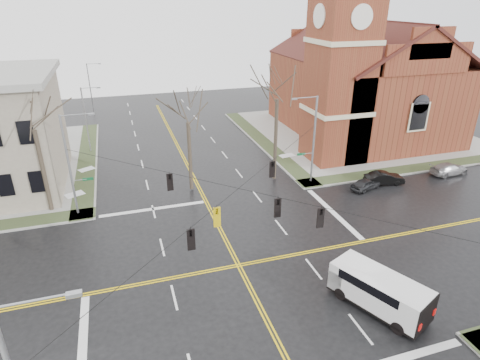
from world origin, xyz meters
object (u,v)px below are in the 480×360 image
object	(u,v)px
parked_car_a	(366,184)
parked_car_b	(384,178)
cargo_van	(376,288)
tree_nw_far	(33,124)
streetlight_north_b	(91,86)
tree_nw_near	(188,118)
signal_pole_nw	(71,163)
signal_pole_ne	(312,138)
streetlight_north_a	(87,117)
parked_car_c	(449,169)
tree_ne	(277,93)
church	(360,73)

from	to	relation	value
parked_car_a	parked_car_b	world-z (taller)	parked_car_b
cargo_van	tree_nw_far	world-z (taller)	tree_nw_far
streetlight_north_b	tree_nw_near	world-z (taller)	tree_nw_near
signal_pole_nw	parked_car_a	world-z (taller)	signal_pole_nw
streetlight_north_b	signal_pole_ne	bearing A→B (deg)	-58.95
streetlight_north_a	parked_car_c	xyz separation A→B (m)	(37.56, -19.12, -3.83)
cargo_van	parked_car_c	distance (m)	25.24
tree_nw_far	streetlight_north_b	bearing A→B (deg)	84.84
parked_car_b	tree_nw_far	size ratio (longest dim) A/B	0.36
signal_pole_ne	tree_ne	xyz separation A→B (m)	(-3.22, 1.84, 4.26)
church	tree_nw_far	bearing A→B (deg)	-162.91
streetlight_north_a	tree_ne	distance (m)	24.28
church	tree_nw_far	size ratio (longest dim) A/B	2.44
church	signal_pole_ne	bearing A→B (deg)	-135.34
tree_ne	tree_nw_near	bearing A→B (deg)	179.42
cargo_van	church	bearing A→B (deg)	35.79
parked_car_b	tree_nw_far	bearing A→B (deg)	92.12
streetlight_north_b	cargo_van	bearing A→B (deg)	-72.16
signal_pole_ne	signal_pole_nw	world-z (taller)	same
cargo_van	tree_ne	bearing A→B (deg)	62.02
church	tree_nw_far	xyz separation A→B (m)	(-38.59, -11.86, -0.26)
streetlight_north_a	tree_nw_near	bearing A→B (deg)	-55.96
streetlight_north_a	tree_nw_near	world-z (taller)	tree_nw_near
church	parked_car_c	distance (m)	17.84
tree_nw_far	parked_car_b	bearing A→B (deg)	-7.18
signal_pole_ne	tree_nw_near	size ratio (longest dim) A/B	0.87
parked_car_a	tree_nw_far	distance (m)	31.12
church	tree_nw_far	world-z (taller)	church
signal_pole_ne	streetlight_north_a	world-z (taller)	signal_pole_ne
tree_nw_far	cargo_van	bearing A→B (deg)	-43.12
streetlight_north_a	tree_ne	size ratio (longest dim) A/B	0.63
parked_car_a	parked_car_b	bearing A→B (deg)	-95.78
tree_nw_far	tree_nw_near	bearing A→B (deg)	2.23
streetlight_north_a	parked_car_b	bearing A→B (deg)	-33.25
tree_ne	cargo_van	bearing A→B (deg)	-93.56
signal_pole_ne	parked_car_c	distance (m)	16.38
church	tree_ne	distance (m)	20.23
tree_ne	tree_nw_far	bearing A→B (deg)	-178.91
signal_pole_nw	cargo_van	size ratio (longest dim) A/B	1.39
cargo_van	parked_car_a	bearing A→B (deg)	33.83
streetlight_north_a	parked_car_c	bearing A→B (deg)	-26.98
signal_pole_ne	parked_car_b	xyz separation A→B (m)	(7.25, -2.66, -4.28)
church	parked_car_c	world-z (taller)	church
signal_pole_nw	cargo_van	bearing A→B (deg)	-44.63
signal_pole_nw	church	bearing A→B (deg)	20.21
streetlight_north_b	cargo_van	size ratio (longest dim) A/B	1.24
signal_pole_nw	tree_nw_near	size ratio (longest dim) A/B	0.87
church	parked_car_a	distance (m)	20.26
tree_ne	church	bearing A→B (deg)	34.49
signal_pole_ne	cargo_van	bearing A→B (deg)	-103.91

